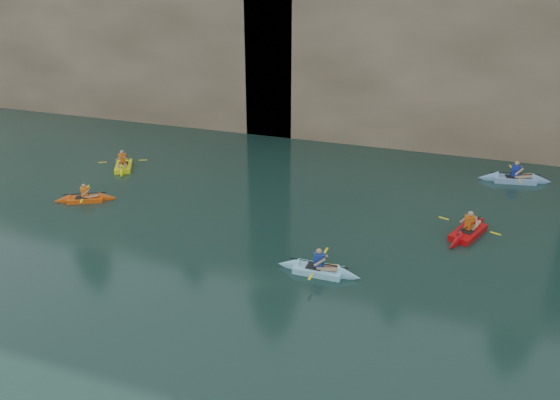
% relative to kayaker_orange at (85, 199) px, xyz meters
% --- Properties ---
extents(ground, '(160.00, 160.00, 0.00)m').
position_rel_kayaker_orange_xyz_m(ground, '(12.53, -8.70, -0.13)').
color(ground, black).
rests_on(ground, ground).
extents(cliff, '(70.00, 16.00, 12.00)m').
position_rel_kayaker_orange_xyz_m(cliff, '(12.53, 21.30, 5.87)').
color(cliff, tan).
rests_on(cliff, ground).
extents(cliff_slab_west, '(26.00, 2.40, 10.56)m').
position_rel_kayaker_orange_xyz_m(cliff_slab_west, '(-7.47, 13.90, 5.15)').
color(cliff_slab_west, tan).
rests_on(cliff_slab_west, ground).
extents(cliff_slab_center, '(24.00, 2.40, 11.40)m').
position_rel_kayaker_orange_xyz_m(cliff_slab_center, '(14.53, 13.90, 5.57)').
color(cliff_slab_center, tan).
rests_on(cliff_slab_center, ground).
extents(sea_cave_west, '(4.50, 1.00, 4.00)m').
position_rel_kayaker_orange_xyz_m(sea_cave_west, '(-5.47, 13.25, 1.87)').
color(sea_cave_west, black).
rests_on(sea_cave_west, ground).
extents(sea_cave_center, '(3.50, 1.00, 3.20)m').
position_rel_kayaker_orange_xyz_m(sea_cave_center, '(8.53, 13.25, 1.47)').
color(sea_cave_center, black).
rests_on(sea_cave_center, ground).
extents(kayaker_orange, '(2.75, 1.90, 1.05)m').
position_rel_kayaker_orange_xyz_m(kayaker_orange, '(0.00, 0.00, 0.00)').
color(kayaker_orange, '#F5550F').
rests_on(kayaker_orange, ground).
extents(kayaker_ltblue_near, '(3.02, 2.35, 1.19)m').
position_rel_kayaker_orange_xyz_m(kayaker_ltblue_near, '(11.81, -2.46, 0.02)').
color(kayaker_ltblue_near, '#98E4FF').
rests_on(kayaker_ltblue_near, ground).
extents(kayaker_red_far, '(2.41, 3.57, 1.30)m').
position_rel_kayaker_orange_xyz_m(kayaker_red_far, '(16.57, 2.42, 0.03)').
color(kayaker_red_far, red).
rests_on(kayaker_red_far, ground).
extents(kayaker_yellow, '(2.23, 3.06, 1.27)m').
position_rel_kayaker_orange_xyz_m(kayaker_yellow, '(-0.97, 4.32, 0.03)').
color(kayaker_yellow, '#FEFF15').
rests_on(kayaker_yellow, ground).
extents(kayaker_ltblue_mid, '(3.58, 2.57, 1.33)m').
position_rel_kayaker_orange_xyz_m(kayaker_ltblue_mid, '(18.46, 9.42, 0.03)').
color(kayaker_ltblue_mid, '#80ABD7').
rests_on(kayaker_ltblue_mid, ground).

